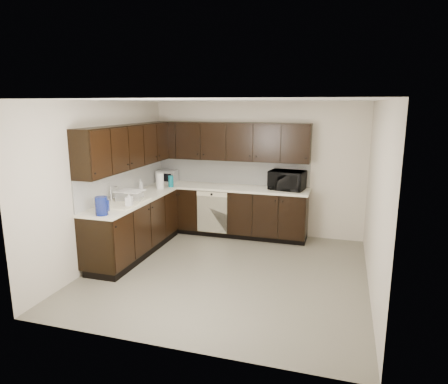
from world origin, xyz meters
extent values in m
plane|color=gray|center=(0.00, 0.00, 0.00)|extent=(4.00, 4.00, 0.00)
plane|color=white|center=(0.00, 0.00, 2.50)|extent=(4.00, 4.00, 0.00)
cube|color=beige|center=(0.00, 2.00, 1.25)|extent=(4.00, 0.02, 2.50)
cube|color=beige|center=(-2.00, 0.00, 1.25)|extent=(0.02, 4.00, 2.50)
cube|color=beige|center=(2.00, 0.00, 1.25)|extent=(0.02, 4.00, 2.50)
cube|color=beige|center=(0.00, -2.00, 1.25)|extent=(4.00, 0.02, 2.50)
cube|color=black|center=(-0.50, 1.70, 0.45)|extent=(3.00, 0.60, 0.90)
cube|color=black|center=(-1.70, 0.30, 0.45)|extent=(0.60, 2.20, 0.90)
cube|color=black|center=(-0.50, 1.73, 0.05)|extent=(3.00, 0.54, 0.10)
cube|color=black|center=(-1.67, 0.30, 0.05)|extent=(0.54, 2.20, 0.10)
cube|color=white|center=(-0.50, 1.70, 0.92)|extent=(3.03, 0.63, 0.04)
cube|color=white|center=(-1.70, 0.30, 0.92)|extent=(0.63, 2.23, 0.04)
cube|color=white|center=(-0.50, 1.99, 1.18)|extent=(3.00, 0.02, 0.48)
cube|color=white|center=(-1.99, 0.60, 1.18)|extent=(0.02, 2.80, 0.48)
cube|color=black|center=(-0.50, 1.83, 1.77)|extent=(3.00, 0.33, 0.70)
cube|color=black|center=(-1.83, 0.43, 1.77)|extent=(0.33, 2.47, 0.70)
cube|color=beige|center=(-0.70, 1.41, 0.50)|extent=(0.58, 0.02, 0.78)
cube|color=beige|center=(-0.70, 1.40, 0.84)|extent=(0.58, 0.03, 0.08)
cylinder|color=black|center=(-0.70, 1.39, 0.84)|extent=(0.04, 0.02, 0.04)
cube|color=beige|center=(-1.68, 0.00, 0.95)|extent=(0.54, 0.82, 0.03)
cube|color=beige|center=(-1.68, -0.20, 0.86)|extent=(0.42, 0.34, 0.16)
cube|color=beige|center=(-1.68, 0.20, 0.86)|extent=(0.42, 0.34, 0.16)
cylinder|color=silver|center=(-1.90, 0.00, 1.07)|extent=(0.03, 0.03, 0.26)
cylinder|color=silver|center=(-1.85, 0.00, 1.19)|extent=(0.14, 0.02, 0.02)
cylinder|color=#B2B2B7|center=(-1.68, -0.20, 0.89)|extent=(0.20, 0.20, 0.10)
imported|color=black|center=(0.61, 1.74, 1.11)|extent=(0.67, 0.51, 0.34)
imported|color=gray|center=(-1.48, -0.18, 1.05)|extent=(0.12, 0.12, 0.22)
imported|color=gray|center=(-1.84, 0.86, 1.05)|extent=(0.11, 0.11, 0.22)
cube|color=silver|center=(-1.75, 1.76, 1.06)|extent=(0.40, 0.31, 0.24)
cube|color=silver|center=(-1.68, 0.18, 1.02)|extent=(0.47, 0.40, 0.16)
cylinder|color=navy|center=(-1.61, -0.70, 1.07)|extent=(0.18, 0.18, 0.26)
cylinder|color=#0B6C7E|center=(-1.48, 1.35, 1.05)|extent=(0.11, 0.11, 0.21)
cylinder|color=white|center=(-1.60, 1.14, 1.09)|extent=(0.17, 0.17, 0.29)
camera|label=1|loc=(1.56, -5.33, 2.45)|focal=32.00mm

